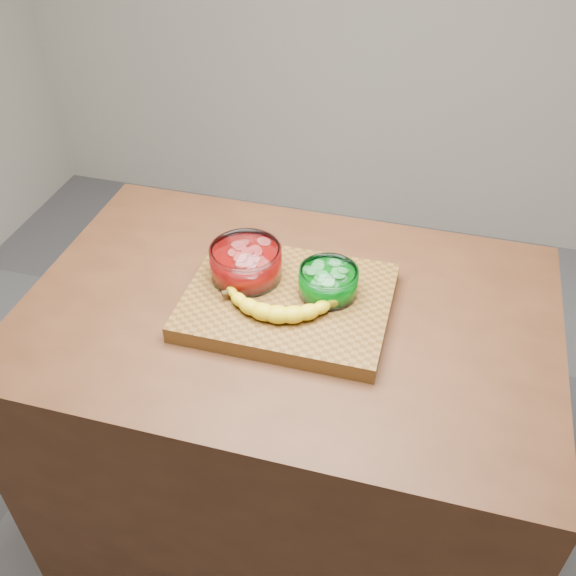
# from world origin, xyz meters

# --- Properties ---
(ground) EXTENTS (3.50, 3.50, 0.00)m
(ground) POSITION_xyz_m (0.00, 0.00, 0.00)
(ground) COLOR #5A5A5E
(ground) RESTS_ON ground
(counter) EXTENTS (1.20, 0.80, 0.90)m
(counter) POSITION_xyz_m (0.00, 0.00, 0.45)
(counter) COLOR #492816
(counter) RESTS_ON ground
(cutting_board) EXTENTS (0.45, 0.35, 0.04)m
(cutting_board) POSITION_xyz_m (0.00, 0.00, 0.92)
(cutting_board) COLOR brown
(cutting_board) RESTS_ON counter
(bowl_red) EXTENTS (0.16, 0.16, 0.08)m
(bowl_red) POSITION_xyz_m (-0.11, 0.04, 0.98)
(bowl_red) COLOR white
(bowl_red) RESTS_ON cutting_board
(bowl_green) EXTENTS (0.13, 0.13, 0.06)m
(bowl_green) POSITION_xyz_m (0.08, 0.03, 0.97)
(bowl_green) COLOR white
(bowl_green) RESTS_ON cutting_board
(banana) EXTENTS (0.28, 0.14, 0.04)m
(banana) POSITION_xyz_m (-0.01, -0.05, 0.96)
(banana) COLOR yellow
(banana) RESTS_ON cutting_board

